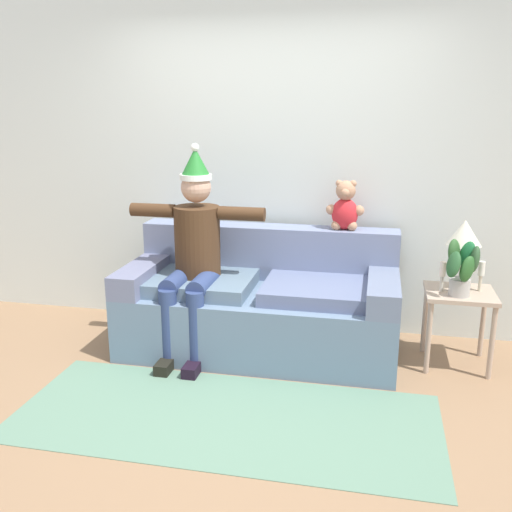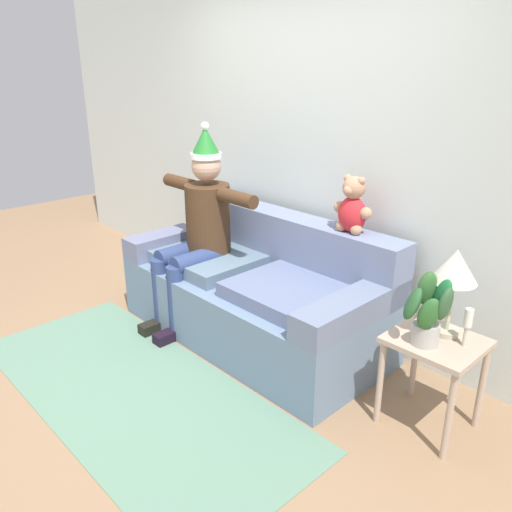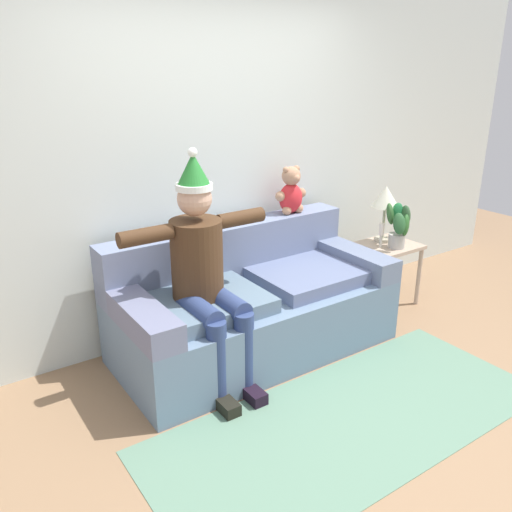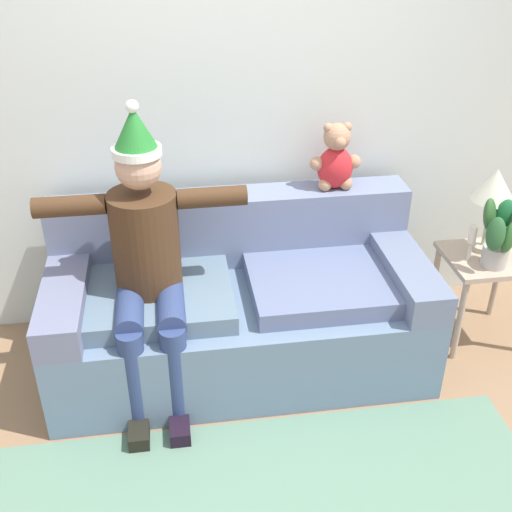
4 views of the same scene
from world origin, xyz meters
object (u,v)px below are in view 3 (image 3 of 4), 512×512
(couch, at_px, (251,305))
(person_seated, at_px, (204,269))
(potted_plant, at_px, (399,225))
(table_lamp, at_px, (386,199))
(teddy_bear, at_px, (291,192))
(candle_tall, at_px, (381,232))
(side_table, at_px, (388,255))
(candle_short, at_px, (397,225))

(couch, bearing_deg, person_seated, -160.30)
(couch, xyz_separation_m, potted_plant, (1.41, -0.12, 0.40))
(table_lamp, relative_size, potted_plant, 1.26)
(couch, xyz_separation_m, teddy_bear, (0.59, 0.30, 0.71))
(table_lamp, relative_size, candle_tall, 2.33)
(side_table, height_order, potted_plant, potted_plant)
(side_table, bearing_deg, couch, 179.13)
(couch, bearing_deg, table_lamp, 2.63)
(couch, distance_m, candle_tall, 1.34)
(table_lamp, distance_m, candle_short, 0.28)
(person_seated, distance_m, teddy_bear, 1.19)
(person_seated, xyz_separation_m, teddy_bear, (1.06, 0.47, 0.27))
(potted_plant, bearing_deg, candle_tall, 146.41)
(candle_short, bearing_deg, couch, -179.32)
(couch, relative_size, candle_short, 9.46)
(couch, xyz_separation_m, candle_tall, (1.29, -0.04, 0.34))
(table_lamp, xyz_separation_m, candle_short, (0.13, -0.05, -0.24))
(couch, distance_m, person_seated, 0.67)
(couch, relative_size, candle_tall, 9.56)
(potted_plant, relative_size, candle_short, 1.83)
(table_lamp, bearing_deg, couch, -177.37)
(couch, bearing_deg, teddy_bear, 27.05)
(candle_tall, distance_m, candle_short, 0.27)
(person_seated, xyz_separation_m, candle_short, (2.03, 0.19, -0.10))
(potted_plant, bearing_deg, candle_short, 42.54)
(person_seated, relative_size, table_lamp, 3.15)
(teddy_bear, bearing_deg, candle_short, -16.19)
(potted_plant, bearing_deg, table_lamp, 83.52)
(teddy_bear, bearing_deg, couch, -152.95)
(couch, distance_m, potted_plant, 1.47)
(couch, bearing_deg, candle_short, 0.68)
(teddy_bear, bearing_deg, potted_plant, -26.99)
(table_lamp, bearing_deg, potted_plant, -96.48)
(couch, height_order, potted_plant, potted_plant)
(couch, distance_m, teddy_bear, 0.97)
(person_seated, bearing_deg, teddy_bear, 23.88)
(table_lamp, relative_size, candle_short, 2.30)
(teddy_bear, height_order, table_lamp, teddy_bear)
(potted_plant, relative_size, candle_tall, 1.85)
(teddy_bear, distance_m, potted_plant, 0.97)
(candle_tall, bearing_deg, couch, 178.16)
(potted_plant, distance_m, candle_tall, 0.15)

